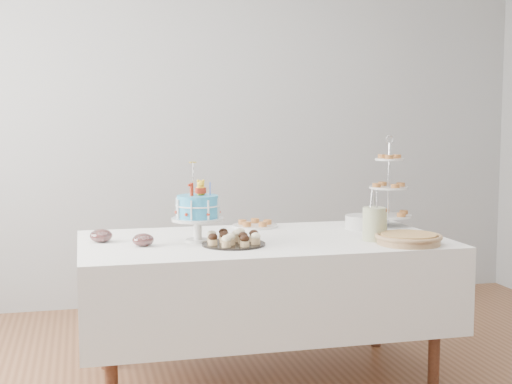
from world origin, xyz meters
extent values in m
cube|color=#9D9FA2|center=(0.00, 2.00, 1.35)|extent=(5.00, 0.04, 2.70)
cube|color=white|center=(0.00, 0.30, 0.55)|extent=(1.92, 1.02, 0.45)
cylinder|color=brown|center=(-0.82, -0.07, 0.34)|extent=(0.06, 0.06, 0.67)
cylinder|color=brown|center=(0.82, -0.07, 0.34)|extent=(0.06, 0.06, 0.67)
cylinder|color=brown|center=(-0.82, 0.67, 0.34)|extent=(0.06, 0.06, 0.67)
cylinder|color=brown|center=(0.82, 0.67, 0.34)|extent=(0.06, 0.06, 0.67)
cylinder|color=#31A1D8|center=(-0.35, 0.28, 0.96)|extent=(0.21, 0.21, 0.12)
torus|color=white|center=(-0.35, 0.28, 0.96)|extent=(0.23, 0.23, 0.01)
cube|color=#B62813|center=(-0.39, 0.26, 1.05)|extent=(0.02, 0.02, 0.07)
cylinder|color=blue|center=(-0.29, 0.27, 1.05)|extent=(0.01, 0.01, 0.07)
cylinder|color=silver|center=(-0.37, 0.30, 1.10)|extent=(0.00, 0.00, 0.16)
cylinder|color=yellow|center=(-0.37, 0.30, 1.18)|extent=(0.04, 0.04, 0.01)
cylinder|color=black|center=(-0.19, 0.15, 0.78)|extent=(0.32, 0.32, 0.01)
ellipsoid|color=black|center=(-0.26, 0.15, 0.82)|extent=(0.05, 0.05, 0.04)
ellipsoid|color=#FCF0C3|center=(-0.13, 0.15, 0.82)|extent=(0.05, 0.05, 0.04)
cylinder|color=tan|center=(0.68, -0.04, 0.79)|extent=(0.32, 0.32, 0.04)
cylinder|color=#BE854A|center=(0.68, -0.04, 0.81)|extent=(0.28, 0.28, 0.02)
torus|color=tan|center=(0.68, -0.04, 0.81)|extent=(0.34, 0.34, 0.02)
cylinder|color=silver|center=(0.84, 0.57, 1.02)|extent=(0.01, 0.01, 0.49)
cylinder|color=silver|center=(0.84, 0.57, 0.83)|extent=(0.28, 0.28, 0.01)
cylinder|color=silver|center=(0.84, 0.57, 1.00)|extent=(0.23, 0.23, 0.01)
cylinder|color=silver|center=(0.84, 0.57, 1.17)|extent=(0.17, 0.17, 0.01)
torus|color=silver|center=(0.84, 0.57, 1.28)|extent=(0.05, 0.01, 0.05)
cylinder|color=silver|center=(0.64, 0.49, 0.81)|extent=(0.20, 0.20, 0.08)
cylinder|color=silver|center=(0.05, 0.70, 0.78)|extent=(0.27, 0.27, 0.01)
ellipsoid|color=silver|center=(-0.64, 0.23, 0.80)|extent=(0.11, 0.11, 0.06)
cylinder|color=#5E0C08|center=(-0.64, 0.23, 0.80)|extent=(0.08, 0.08, 0.03)
ellipsoid|color=silver|center=(-0.84, 0.40, 0.80)|extent=(0.12, 0.12, 0.07)
cylinder|color=#5E0C08|center=(-0.84, 0.40, 0.80)|extent=(0.08, 0.08, 0.03)
cylinder|color=beige|center=(0.55, 0.10, 0.86)|extent=(0.12, 0.12, 0.17)
cylinder|color=beige|center=(0.61, 0.09, 0.87)|extent=(0.01, 0.01, 0.09)
camera|label=1|loc=(-0.93, -3.32, 1.41)|focal=50.00mm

